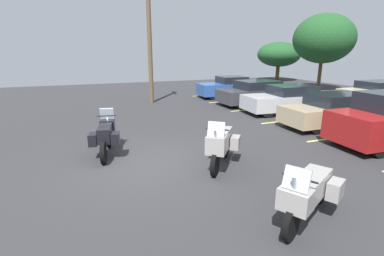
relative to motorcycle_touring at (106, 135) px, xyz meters
The scene contains 13 objects.
ground 1.63m from the motorcycle_touring, 40.92° to the left, with size 44.00×44.00×0.10m, color #2D2D30.
motorcycle_touring is the anchor object (origin of this frame).
motorcycle_second 3.68m from the motorcycle_touring, 52.21° to the left, with size 1.75×1.46×1.46m.
motorcycle_third 6.20m from the motorcycle_touring, 31.38° to the left, with size 1.41×2.07×1.34m.
parking_stripes 9.34m from the motorcycle_touring, 90.45° to the left, with size 20.26×4.82×0.01m.
car_blue 12.73m from the motorcycle_touring, 133.82° to the left, with size 2.10×4.42×1.46m.
car_charcoal 10.93m from the motorcycle_touring, 121.39° to the left, with size 2.07×4.65×1.46m.
car_silver 10.04m from the motorcycle_touring, 108.01° to the left, with size 2.14×4.61×1.44m.
car_tan 9.67m from the motorcycle_touring, 90.05° to the left, with size 1.89×4.91×1.43m.
car_far_champagne 16.17m from the motorcycle_touring, 100.07° to the left, with size 2.00×4.47×1.46m.
utility_pole 9.86m from the motorcycle_touring, 157.70° to the left, with size 1.79×0.43×7.30m.
tree_rear 26.00m from the motorcycle_touring, 131.04° to the left, with size 4.54×4.54×4.09m.
tree_right 20.49m from the motorcycle_touring, 117.69° to the left, with size 4.74×4.74×6.05m.
Camera 1 is at (7.96, -1.57, 3.22)m, focal length 26.77 mm.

